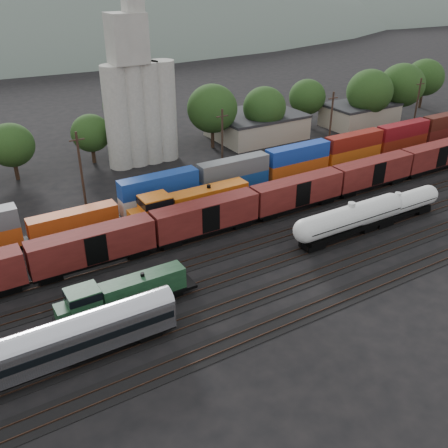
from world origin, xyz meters
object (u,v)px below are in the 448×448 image
orange_locomotive (188,205)px  passenger_coach (61,342)px  green_locomotive (120,295)px  grain_silo (139,102)px  tank_car_a (350,218)px

orange_locomotive → passenger_coach: bearing=-139.1°
green_locomotive → orange_locomotive: 21.78m
green_locomotive → grain_silo: 46.43m
green_locomotive → tank_car_a: bearing=0.0°
passenger_coach → grain_silo: size_ratio=0.74×
green_locomotive → tank_car_a: 32.28m
orange_locomotive → green_locomotive: bearing=-136.5°
tank_car_a → grain_silo: bearing=106.8°
orange_locomotive → grain_silo: (4.08, 26.00, 8.44)m
green_locomotive → tank_car_a: tank_car_a is taller
green_locomotive → grain_silo: (19.87, 41.00, 8.93)m
orange_locomotive → tank_car_a: bearing=-42.3°
grain_silo → passenger_coach: bearing=-120.5°
green_locomotive → passenger_coach: (-7.27, -5.00, 0.67)m
tank_car_a → grain_silo: (-12.41, 41.00, 8.40)m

